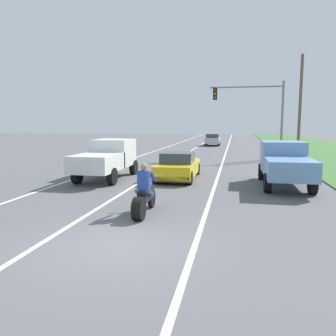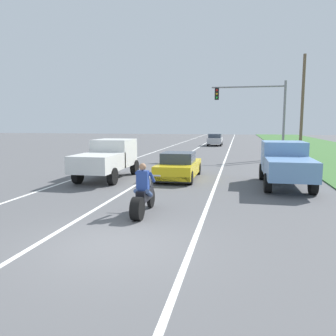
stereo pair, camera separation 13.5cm
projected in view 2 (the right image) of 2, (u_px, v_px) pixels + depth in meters
The scene contains 11 objects.
ground_plane at pixel (114, 245), 7.83m from camera, with size 160.00×160.00×0.00m, color #565659.
lane_stripe_left_solid at pixel (140, 157), 28.33m from camera, with size 0.14×120.00×0.01m, color white.
lane_stripe_right_solid at pixel (226, 159), 26.86m from camera, with size 0.14×120.00×0.01m, color white.
lane_stripe_centre_dashed at pixel (181, 158), 27.60m from camera, with size 0.14×120.00×0.01m, color white.
motorcycle_with_rider at pixel (143, 196), 10.33m from camera, with size 0.70×2.21×1.62m.
sports_car_yellow at pixel (179, 167), 17.11m from camera, with size 1.84×4.30×1.37m.
pickup_truck_left_lane_white at pixel (108, 157), 17.05m from camera, with size 2.02×4.80×1.98m.
pickup_truck_right_shoulder_light_blue at pixel (286, 162), 14.97m from camera, with size 2.02×4.80×1.98m.
traffic_light_mast_near at pixel (260, 107), 25.57m from camera, with size 5.59×0.34×6.00m.
utility_pole_roadside at pixel (302, 107), 27.51m from camera, with size 0.24×0.24×8.39m, color brown.
distant_car_far_ahead at pixel (215, 140), 42.54m from camera, with size 1.80×4.00×1.50m.
Camera 2 is at (2.79, -7.10, 2.83)m, focal length 35.75 mm.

